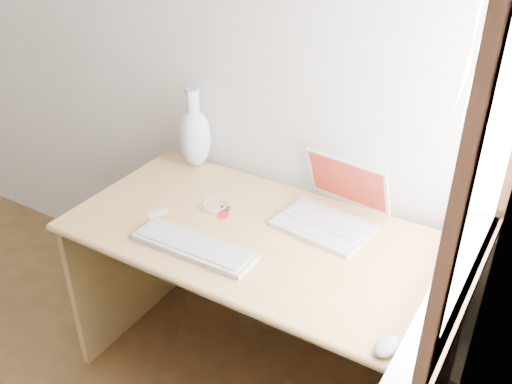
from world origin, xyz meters
The scene contains 10 objects.
back_wall centered at (0.00, 1.75, 1.30)m, with size 3.50×0.04×2.60m, color white.
window centered at (1.72, 1.30, 1.28)m, with size 0.11×0.99×1.10m.
desk centered at (1.02, 1.44, 0.52)m, with size 1.39×0.69×0.73m.
laptop centered at (1.20, 1.55, 0.79)m, with size 0.36×0.31×0.22m.
external_keyboard centered at (0.87, 1.16, 0.75)m, with size 0.45×0.14×0.02m.
mouse centered at (1.60, 1.05, 0.75)m, with size 0.06×0.09×0.03m, color silver.
ipod centered at (0.84, 1.40, 0.74)m, with size 0.07×0.09×0.01m.
cable_coil centered at (0.77, 1.43, 0.74)m, with size 0.12×0.12×0.01m, color silver.
remote centered at (0.62, 1.27, 0.74)m, with size 0.03×0.08×0.01m, color silver.
vase centered at (0.52, 1.65, 0.88)m, with size 0.14×0.14×0.35m.
Camera 1 is at (1.87, -0.08, 1.90)m, focal length 40.00 mm.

